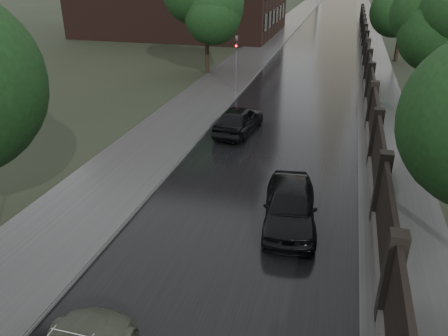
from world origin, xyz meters
TOP-DOWN VIEW (x-y plane):
  - fence_right at (4.60, 32.01)m, footprint 0.45×75.72m
  - tree_left_far at (-8.00, 30.00)m, footprint 4.25×4.25m
  - tree_right_b at (7.50, 22.00)m, footprint 4.08×4.08m
  - tree_right_c at (7.50, 40.00)m, footprint 4.08×4.08m
  - traffic_light at (-4.30, 24.99)m, footprint 0.16×0.32m
  - hatchback_left at (-2.29, 17.49)m, footprint 2.21×4.55m
  - car_right_near at (1.60, 8.96)m, footprint 2.31×4.64m

SIDE VIEW (x-z plane):
  - hatchback_left at x=-2.29m, z-range 0.00..1.50m
  - car_right_near at x=1.60m, z-range 0.00..1.52m
  - fence_right at x=4.60m, z-range -0.34..2.36m
  - traffic_light at x=-4.30m, z-range 0.40..4.40m
  - tree_right_b at x=7.50m, z-range 1.44..8.46m
  - tree_right_c at x=7.50m, z-range 1.44..8.46m
  - tree_left_far at x=-8.00m, z-range 1.55..8.94m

